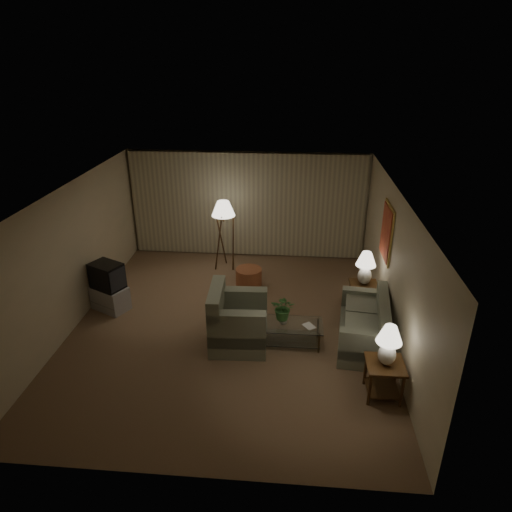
{
  "coord_description": "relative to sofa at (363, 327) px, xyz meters",
  "views": [
    {
      "loc": [
        1.17,
        -7.52,
        4.96
      ],
      "look_at": [
        0.47,
        0.6,
        1.24
      ],
      "focal_mm": 32.0,
      "sensor_mm": 36.0,
      "label": 1
    }
  ],
  "objects": [
    {
      "name": "ground",
      "position": [
        -2.5,
        0.4,
        -0.37
      ],
      "size": [
        7.0,
        7.0,
        0.0
      ],
      "primitive_type": "plane",
      "color": "brown",
      "rests_on": "ground"
    },
    {
      "name": "room_shell",
      "position": [
        -2.48,
        1.91,
        1.38
      ],
      "size": [
        6.04,
        7.02,
        2.72
      ],
      "color": "#C4B897",
      "rests_on": "ground"
    },
    {
      "name": "sofa",
      "position": [
        0.0,
        0.0,
        0.0
      ],
      "size": [
        1.84,
        1.21,
        0.73
      ],
      "rotation": [
        0.0,
        0.0,
        -1.69
      ],
      "color": "gray",
      "rests_on": "ground"
    },
    {
      "name": "armchair",
      "position": [
        -2.24,
        -0.17,
        0.08
      ],
      "size": [
        1.15,
        1.1,
        0.9
      ],
      "rotation": [
        0.0,
        0.0,
        1.61
      ],
      "color": "gray",
      "rests_on": "ground"
    },
    {
      "name": "side_table_near",
      "position": [
        0.15,
        -1.35,
        0.05
      ],
      "size": [
        0.58,
        0.58,
        0.6
      ],
      "color": "#3A1F0F",
      "rests_on": "ground"
    },
    {
      "name": "side_table_far",
      "position": [
        0.15,
        1.25,
        0.04
      ],
      "size": [
        0.56,
        0.47,
        0.6
      ],
      "color": "#3A1F0F",
      "rests_on": "ground"
    },
    {
      "name": "table_lamp_near",
      "position": [
        0.15,
        -1.35,
        0.63
      ],
      "size": [
        0.39,
        0.39,
        0.67
      ],
      "color": "white",
      "rests_on": "side_table_near"
    },
    {
      "name": "table_lamp_far",
      "position": [
        0.15,
        1.25,
        0.65
      ],
      "size": [
        0.4,
        0.4,
        0.7
      ],
      "color": "white",
      "rests_on": "side_table_far"
    },
    {
      "name": "coffee_table",
      "position": [
        -1.29,
        -0.1,
        -0.09
      ],
      "size": [
        1.13,
        0.62,
        0.41
      ],
      "color": "silver",
      "rests_on": "ground"
    },
    {
      "name": "tv_cabinet",
      "position": [
        -5.05,
        0.82,
        -0.12
      ],
      "size": [
        1.09,
        1.04,
        0.5
      ],
      "primitive_type": "cube",
      "rotation": [
        0.0,
        0.0,
        -0.47
      ],
      "color": "#A1A0A3",
      "rests_on": "ground"
    },
    {
      "name": "crt_tv",
      "position": [
        -5.05,
        0.82,
        0.4
      ],
      "size": [
        0.98,
        0.95,
        0.53
      ],
      "primitive_type": "cube",
      "rotation": [
        0.0,
        0.0,
        -0.47
      ],
      "color": "black",
      "rests_on": "tv_cabinet"
    },
    {
      "name": "floor_lamp",
      "position": [
        -2.97,
        2.97,
        0.53
      ],
      "size": [
        0.56,
        0.56,
        1.71
      ],
      "color": "#3A1F0F",
      "rests_on": "ground"
    },
    {
      "name": "ottoman",
      "position": [
        -2.3,
        2.13,
        -0.17
      ],
      "size": [
        0.74,
        0.74,
        0.4
      ],
      "primitive_type": "cylinder",
      "rotation": [
        0.0,
        0.0,
        0.29
      ],
      "color": "#AA6639",
      "rests_on": "ground"
    },
    {
      "name": "vase",
      "position": [
        -1.44,
        -0.1,
        0.12
      ],
      "size": [
        0.16,
        0.16,
        0.15
      ],
      "primitive_type": "imported",
      "rotation": [
        0.0,
        0.0,
        -0.19
      ],
      "color": "white",
      "rests_on": "coffee_table"
    },
    {
      "name": "flowers",
      "position": [
        -1.44,
        -0.1,
        0.43
      ],
      "size": [
        0.48,
        0.44,
        0.47
      ],
      "primitive_type": "imported",
      "rotation": [
        0.0,
        0.0,
        -0.18
      ],
      "color": "#367031",
      "rests_on": "vase"
    },
    {
      "name": "book",
      "position": [
        -1.04,
        -0.2,
        0.06
      ],
      "size": [
        0.27,
        0.28,
        0.02
      ],
      "primitive_type": "imported",
      "rotation": [
        0.0,
        0.0,
        0.62
      ],
      "color": "olive",
      "rests_on": "coffee_table"
    }
  ]
}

